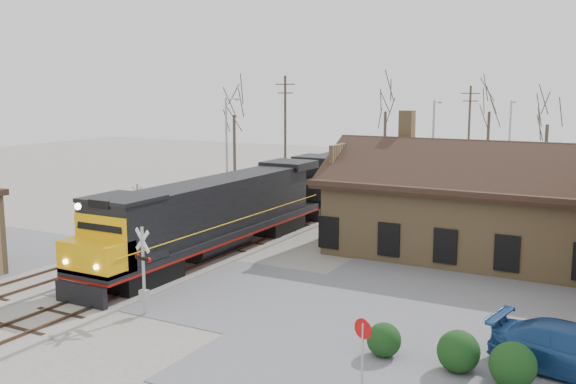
# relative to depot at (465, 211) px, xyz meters

# --- Properties ---
(ground) EXTENTS (140.00, 140.00, 0.00)m
(ground) POSITION_rel_depot_xyz_m (-11.99, -12.00, -2.41)
(ground) COLOR #A49F94
(ground) RESTS_ON ground
(road) EXTENTS (60.00, 9.00, 0.03)m
(road) POSITION_rel_depot_xyz_m (-11.99, -12.00, -2.39)
(road) COLOR slate
(road) RESTS_ON ground
(parking_lot) EXTENTS (22.00, 26.00, 0.03)m
(parking_lot) POSITION_rel_depot_xyz_m (6.01, -8.00, -2.39)
(parking_lot) COLOR slate
(parking_lot) RESTS_ON ground
(track_main) EXTENTS (3.40, 90.00, 0.24)m
(track_main) POSITION_rel_depot_xyz_m (-11.99, 3.00, -2.34)
(track_main) COLOR #A49F94
(track_main) RESTS_ON ground
(track_siding) EXTENTS (3.40, 90.00, 0.24)m
(track_siding) POSITION_rel_depot_xyz_m (-16.49, 3.00, -2.34)
(track_siding) COLOR #A49F94
(track_siding) RESTS_ON ground
(depot) EXTENTS (15.20, 9.31, 7.90)m
(depot) POSITION_rel_depot_xyz_m (0.00, 0.00, 0.00)
(depot) COLOR #A08052
(depot) RESTS_ON ground
(locomotive_lead) EXTENTS (2.98, 19.97, 4.43)m
(locomotive_lead) POSITION_rel_depot_xyz_m (-11.99, -7.54, -0.08)
(locomotive_lead) COLOR black
(locomotive_lead) RESTS_ON ground
(locomotive_trailing) EXTENTS (2.98, 19.97, 4.20)m
(locomotive_trailing) POSITION_rel_depot_xyz_m (-11.99, 12.70, -0.08)
(locomotive_trailing) COLOR black
(locomotive_trailing) RESTS_ON ground
(crossbuck_near) EXTENTS (1.03, 0.37, 3.68)m
(crossbuck_near) POSITION_rel_depot_xyz_m (-9.04, -16.28, -0.65)
(crossbuck_near) COLOR #A5A8AD
(crossbuck_near) RESTS_ON ground
(crossbuck_far) EXTENTS (1.04, 0.27, 3.62)m
(crossbuck_far) POSITION_rel_depot_xyz_m (-17.58, -6.99, -0.68)
(crossbuck_far) COLOR #A5A8AD
(crossbuck_far) RESTS_ON ground
(do_not_enter_sign) EXTENTS (0.64, 0.24, 2.22)m
(do_not_enter_sign) POSITION_rel_depot_xyz_m (1.19, -18.02, -0.86)
(do_not_enter_sign) COLOR #A5A8AD
(do_not_enter_sign) RESTS_ON ground
(hedge_a) EXTENTS (1.20, 1.20, 1.20)m
(hedge_a) POSITION_rel_depot_xyz_m (0.98, -15.52, -1.81)
(hedge_a) COLOR black
(hedge_a) RESTS_ON ground
(hedge_b) EXTENTS (1.40, 1.40, 1.40)m
(hedge_b) POSITION_rel_depot_xyz_m (3.54, -15.51, -1.71)
(hedge_b) COLOR black
(hedge_b) RESTS_ON ground
(hedge_c) EXTENTS (1.45, 1.45, 1.45)m
(hedge_c) POSITION_rel_depot_xyz_m (5.29, -15.84, -1.68)
(hedge_c) COLOR black
(hedge_c) RESTS_ON ground
(streetlight_a) EXTENTS (0.25, 2.04, 8.51)m
(streetlight_a) POSITION_rel_depot_xyz_m (-20.23, 6.51, 2.38)
(streetlight_a) COLOR #A5A8AD
(streetlight_a) RESTS_ON ground
(streetlight_b) EXTENTS (0.25, 2.04, 8.33)m
(streetlight_b) POSITION_rel_depot_xyz_m (-5.35, 12.11, 2.29)
(streetlight_b) COLOR #A5A8AD
(streetlight_b) RESTS_ON ground
(streetlight_c) EXTENTS (0.25, 2.04, 8.18)m
(streetlight_c) POSITION_rel_depot_xyz_m (-1.83, 23.86, 2.21)
(streetlight_c) COLOR #A5A8AD
(streetlight_c) RESTS_ON ground
(utility_pole_a) EXTENTS (2.00, 0.24, 10.40)m
(utility_pole_a) POSITION_rel_depot_xyz_m (-21.00, 17.32, 3.02)
(utility_pole_a) COLOR #382D23
(utility_pole_a) RESTS_ON ground
(utility_pole_b) EXTENTS (2.00, 0.24, 9.53)m
(utility_pole_b) POSITION_rel_depot_xyz_m (-7.62, 33.38, 2.58)
(utility_pole_b) COLOR #382D23
(utility_pole_b) RESTS_ON ground
(tree_a) EXTENTS (4.34, 4.34, 10.63)m
(tree_a) POSITION_rel_depot_xyz_m (-28.80, 20.47, 5.16)
(tree_a) COLOR #382D23
(tree_a) RESTS_ON ground
(tree_b) EXTENTS (4.56, 4.56, 11.18)m
(tree_b) POSITION_rel_depot_xyz_m (-15.35, 28.90, 5.55)
(tree_b) COLOR #382D23
(tree_b) RESTS_ON ground
(tree_c) EXTENTS (4.50, 4.50, 11.02)m
(tree_c) POSITION_rel_depot_xyz_m (-6.30, 36.87, 5.44)
(tree_c) COLOR #382D23
(tree_c) RESTS_ON ground
(tree_d) EXTENTS (3.92, 3.92, 9.61)m
(tree_d) POSITION_rel_depot_xyz_m (0.59, 29.25, 4.43)
(tree_d) COLOR #382D23
(tree_d) RESTS_ON ground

